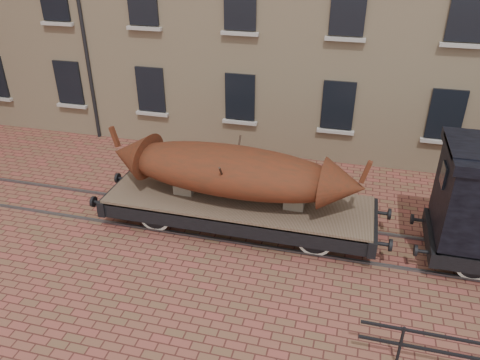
# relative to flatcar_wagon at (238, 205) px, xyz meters

# --- Properties ---
(ground) EXTENTS (90.00, 90.00, 0.00)m
(ground) POSITION_rel_flatcar_wagon_xyz_m (1.26, 0.00, -0.78)
(ground) COLOR brown
(rail_track) EXTENTS (30.00, 1.52, 0.06)m
(rail_track) POSITION_rel_flatcar_wagon_xyz_m (1.26, 0.00, -0.75)
(rail_track) COLOR #59595E
(rail_track) RESTS_ON ground
(flatcar_wagon) EXTENTS (8.32, 2.26, 1.26)m
(flatcar_wagon) POSITION_rel_flatcar_wagon_xyz_m (0.00, 0.00, 0.00)
(flatcar_wagon) COLOR brown
(flatcar_wagon) RESTS_ON ground
(iron_boat) EXTENTS (7.26, 2.33, 1.71)m
(iron_boat) POSITION_rel_flatcar_wagon_xyz_m (-0.20, 0.00, 1.07)
(iron_boat) COLOR #582010
(iron_boat) RESTS_ON flatcar_wagon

